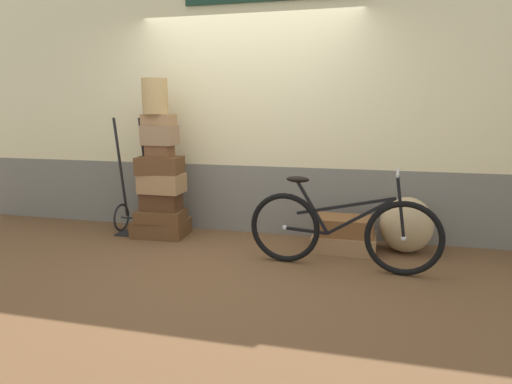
{
  "coord_description": "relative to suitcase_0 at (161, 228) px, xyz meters",
  "views": [
    {
      "loc": [
        1.28,
        -4.07,
        1.48
      ],
      "look_at": [
        0.21,
        0.24,
        0.6
      ],
      "focal_mm": 30.07,
      "sensor_mm": 36.0,
      "label": 1
    }
  ],
  "objects": [
    {
      "name": "suitcase_5",
      "position": [
        0.04,
        -0.04,
        0.91
      ],
      "size": [
        0.29,
        0.2,
        0.13
      ],
      "primitive_type": "cube",
      "rotation": [
        0.0,
        0.0,
        -0.04
      ],
      "color": "brown",
      "rests_on": "suitcase_4"
    },
    {
      "name": "bicycle",
      "position": [
        2.1,
        -0.56,
        0.27
      ],
      "size": [
        1.77,
        0.46,
        0.94
      ],
      "color": "black",
      "rests_on": "ground"
    },
    {
      "name": "suitcase_8",
      "position": [
        2.11,
        -0.01,
        -0.01
      ],
      "size": [
        0.67,
        0.5,
        0.17
      ],
      "primitive_type": "cube",
      "rotation": [
        0.0,
        0.0,
        -0.04
      ],
      "color": "#9E754C",
      "rests_on": "ground"
    },
    {
      "name": "suitcase_7",
      "position": [
        0.03,
        -0.0,
        1.25
      ],
      "size": [
        0.36,
        0.24,
        0.12
      ],
      "primitive_type": "cube",
      "rotation": [
        0.0,
        0.0,
        -0.06
      ],
      "color": "#9E754C",
      "rests_on": "suitcase_6"
    },
    {
      "name": "suitcase_2",
      "position": [
        0.03,
        -0.02,
        0.33
      ],
      "size": [
        0.44,
        0.3,
        0.21
      ],
      "primitive_type": "cube",
      "rotation": [
        0.0,
        0.0,
        0.04
      ],
      "color": "#4C2D19",
      "rests_on": "suitcase_1"
    },
    {
      "name": "suitcase_1",
      "position": [
        0.03,
        -0.05,
        0.16
      ],
      "size": [
        0.56,
        0.41,
        0.13
      ],
      "primitive_type": "cube",
      "rotation": [
        0.0,
        0.0,
        0.1
      ],
      "color": "brown",
      "rests_on": "suitcase_0"
    },
    {
      "name": "suitcase_6",
      "position": [
        0.05,
        -0.02,
        1.08
      ],
      "size": [
        0.37,
        0.28,
        0.22
      ],
      "primitive_type": "cube",
      "rotation": [
        0.0,
        0.0,
        -0.05
      ],
      "color": "#937051",
      "rests_on": "suitcase_5"
    },
    {
      "name": "suitcase_3",
      "position": [
        0.06,
        -0.04,
        0.54
      ],
      "size": [
        0.48,
        0.32,
        0.22
      ],
      "primitive_type": "cube",
      "rotation": [
        0.0,
        0.0,
        -0.01
      ],
      "color": "#9E754C",
      "rests_on": "suitcase_2"
    },
    {
      "name": "suitcase_9",
      "position": [
        2.1,
        -0.03,
        0.17
      ],
      "size": [
        0.59,
        0.39,
        0.18
      ],
      "primitive_type": "cube",
      "rotation": [
        0.0,
        0.0,
        -0.0
      ],
      "color": "brown",
      "rests_on": "suitcase_8"
    },
    {
      "name": "ground",
      "position": [
        0.97,
        -0.37,
        -0.12
      ],
      "size": [
        9.25,
        5.2,
        0.06
      ],
      "primitive_type": "cube",
      "color": "brown"
    },
    {
      "name": "suitcase_0",
      "position": [
        0.0,
        0.0,
        0.0
      ],
      "size": [
        0.62,
        0.47,
        0.19
      ],
      "primitive_type": "cube",
      "rotation": [
        0.0,
        0.0,
        0.05
      ],
      "color": "brown",
      "rests_on": "ground"
    },
    {
      "name": "station_building",
      "position": [
        0.98,
        0.48,
        1.33
      ],
      "size": [
        7.25,
        0.74,
        2.84
      ],
      "color": "slate",
      "rests_on": "ground"
    },
    {
      "name": "luggage_trolley",
      "position": [
        -0.36,
        0.04,
        0.2
      ],
      "size": [
        0.41,
        0.39,
        1.37
      ],
      "color": "black",
      "rests_on": "ground"
    },
    {
      "name": "wicker_basket",
      "position": [
        0.01,
        -0.03,
        1.5
      ],
      "size": [
        0.28,
        0.28,
        0.38
      ],
      "primitive_type": "cylinder",
      "color": "tan",
      "rests_on": "suitcase_7"
    },
    {
      "name": "suitcase_4",
      "position": [
        0.04,
        -0.03,
        0.74
      ],
      "size": [
        0.51,
        0.37,
        0.19
      ],
      "primitive_type": "cube",
      "rotation": [
        0.0,
        0.0,
        0.09
      ],
      "color": "brown",
      "rests_on": "suitcase_3"
    },
    {
      "name": "burlap_sack",
      "position": [
        2.73,
        0.07,
        0.2
      ],
      "size": [
        0.54,
        0.46,
        0.58
      ],
      "primitive_type": "ellipsoid",
      "color": "tan",
      "rests_on": "ground"
    }
  ]
}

